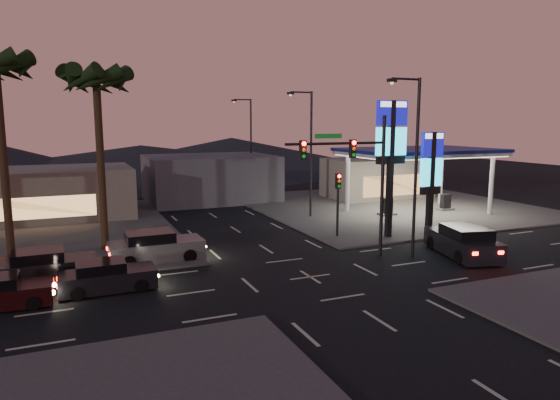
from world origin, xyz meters
name	(u,v)px	position (x,y,z in m)	size (l,w,h in m)	color
ground	(310,277)	(0.00, 0.00, 0.00)	(140.00, 140.00, 0.00)	black
corner_lot_ne	(389,206)	(16.00, 16.00, 0.06)	(24.00, 24.00, 0.12)	#47443F
gas_station	(419,153)	(16.00, 12.00, 5.08)	(12.20, 8.20, 5.47)	silver
convenience_store	(377,178)	(18.00, 21.00, 2.00)	(10.00, 6.00, 4.00)	#726B5B
pylon_sign_tall	(391,141)	(8.50, 5.50, 6.39)	(2.20, 0.35, 9.00)	black
pylon_sign_short	(431,168)	(11.00, 4.50, 4.66)	(1.60, 0.35, 7.00)	black
traffic_signal_mast	(356,166)	(3.76, 1.99, 5.23)	(6.10, 0.39, 8.00)	black
pedestal_signal	(338,194)	(5.50, 6.98, 2.92)	(0.32, 0.39, 4.30)	black
streetlight_near	(413,157)	(6.79, 1.00, 5.72)	(2.14, 0.25, 10.00)	black
streetlight_mid	(309,147)	(6.79, 14.00, 5.72)	(2.14, 0.25, 10.00)	black
streetlight_far	(249,141)	(6.79, 28.00, 5.72)	(2.14, 0.25, 10.00)	black
palm_a	(97,90)	(-9.00, 9.50, 9.43)	(4.41, 4.41, 10.86)	black
building_far_west	(25,195)	(-14.00, 22.00, 2.00)	(16.00, 8.00, 4.00)	#726B5B
building_far_mid	(210,178)	(2.00, 26.00, 2.20)	(12.00, 9.00, 4.40)	#4C4C51
hill_right	(232,152)	(15.00, 60.00, 2.50)	(50.00, 50.00, 5.00)	black
hill_center	(141,158)	(0.00, 60.00, 2.00)	(60.00, 60.00, 4.00)	black
car_lane_a_front	(106,277)	(-9.47, 1.80, 0.66)	(4.38, 1.91, 1.41)	black
car_lane_b_front	(155,247)	(-6.62, 5.94, 0.79)	(5.25, 2.31, 1.69)	slate
car_lane_b_mid	(45,267)	(-12.12, 4.51, 0.71)	(4.75, 2.07, 1.54)	black
suv_station	(463,242)	(9.84, 0.11, 0.83)	(3.49, 5.71, 1.78)	black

